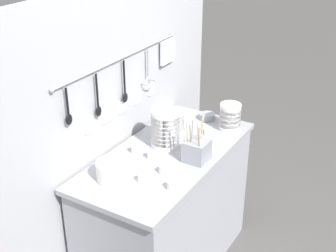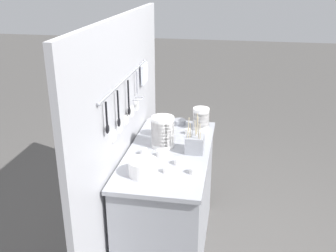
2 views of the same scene
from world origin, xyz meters
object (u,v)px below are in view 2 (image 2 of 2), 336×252
steel_mixing_bowl (179,122)px  bowl_stack_nested_right (163,127)px  plate_stack (143,167)px  cup_front_right (193,170)px  cup_edge_near (160,153)px  cup_centre (188,131)px  cup_mid_row (144,152)px  cup_beside_plates (178,161)px  cup_edge_far (167,170)px  cutlery_caddy (195,144)px  bowl_stack_wide_centre (163,132)px  cup_front_left (162,126)px  bowl_stack_back_corner (201,118)px

steel_mixing_bowl → bowl_stack_nested_right: bearing=161.7°
plate_stack → cup_front_right: size_ratio=3.70×
cup_edge_near → cup_centre: size_ratio=1.00×
cup_mid_row → cup_front_right: bearing=-119.9°
cup_beside_plates → cup_mid_row: bearing=67.5°
cup_mid_row → cup_centre: size_ratio=1.00×
cup_mid_row → cup_centre: bearing=-31.5°
plate_stack → cup_centre: size_ratio=3.70×
cup_front_right → cup_edge_far: bearing=96.8°
cutlery_caddy → cup_beside_plates: 0.23m
bowl_stack_wide_centre → cup_mid_row: bowl_stack_wide_centre is taller
cup_front_left → steel_mixing_bowl: bearing=-48.2°
cup_beside_plates → cup_edge_near: same height
cup_edge_far → cup_front_right: 0.17m
cup_edge_near → cup_front_right: (-0.21, -0.26, 0.00)m
bowl_stack_back_corner → cup_edge_near: (-0.57, 0.23, -0.07)m
cup_edge_near → bowl_stack_back_corner: bearing=-22.3°
cup_edge_near → cup_centre: 0.46m
bowl_stack_wide_centre → bowl_stack_back_corner: bearing=-31.7°
plate_stack → cup_beside_plates: (0.18, -0.20, -0.03)m
plate_stack → bowl_stack_back_corner: bearing=-18.6°
cup_front_left → cup_edge_near: bearing=-170.7°
cup_mid_row → cup_front_right: 0.43m
bowl_stack_wide_centre → cup_centre: (0.26, -0.16, -0.09)m
plate_stack → cup_mid_row: size_ratio=3.70×
bowl_stack_wide_centre → cup_centre: bearing=-30.8°
cup_edge_far → cup_mid_row: size_ratio=1.00×
plate_stack → cutlery_caddy: (0.39, -0.28, 0.01)m
bowl_stack_wide_centre → plate_stack: size_ratio=1.21×
cutlery_caddy → cup_front_right: 0.32m
cup_edge_near → cup_front_left: (0.51, 0.08, 0.00)m
bowl_stack_back_corner → cutlery_caddy: 0.46m
plate_stack → cup_beside_plates: bearing=-47.3°
bowl_stack_back_corner → steel_mixing_bowl: bowl_stack_back_corner is taller
bowl_stack_back_corner → cup_edge_near: 0.62m
cup_edge_near → cup_front_left: size_ratio=1.00×
bowl_stack_nested_right → cup_centre: bowl_stack_nested_right is taller
bowl_stack_wide_centre → bowl_stack_nested_right: bearing=11.0°
bowl_stack_back_corner → cup_front_left: (-0.06, 0.32, -0.07)m
bowl_stack_back_corner → cup_edge_near: size_ratio=3.43×
cup_edge_far → cup_mid_row: (0.24, 0.21, 0.00)m
steel_mixing_bowl → cup_edge_far: 0.85m
bowl_stack_back_corner → steel_mixing_bowl: (0.06, 0.19, -0.07)m
cup_front_left → cup_centre: same height
cutlery_caddy → cup_edge_far: size_ratio=5.47×
bowl_stack_nested_right → cup_edge_near: bowl_stack_nested_right is taller
bowl_stack_nested_right → plate_stack: 0.63m
cup_mid_row → bowl_stack_wide_centre: bearing=-32.6°
bowl_stack_nested_right → cup_beside_plates: (-0.45, -0.19, -0.05)m
steel_mixing_bowl → cup_centre: cup_centre is taller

